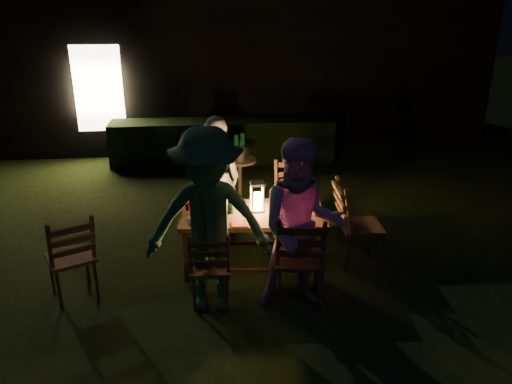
{
  "coord_description": "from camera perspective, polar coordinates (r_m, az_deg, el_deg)",
  "views": [
    {
      "loc": [
        -0.83,
        -5.49,
        2.98
      ],
      "look_at": [
        -0.26,
        -0.07,
        0.83
      ],
      "focal_mm": 35.0,
      "sensor_mm": 36.0,
      "label": 1
    }
  ],
  "objects": [
    {
      "name": "bottle_table",
      "position": [
        5.63,
        -2.88,
        -1.1
      ],
      "size": [
        0.07,
        0.07,
        0.28
      ],
      "primitive_type": "cylinder",
      "color": "#0F471E",
      "rests_on": "dining_table"
    },
    {
      "name": "bottle_bucket_b",
      "position": [
        7.54,
        -1.54,
        5.01
      ],
      "size": [
        0.07,
        0.07,
        0.32
      ],
      "primitive_type": "cylinder",
      "color": "#0F471E",
      "rests_on": "side_table"
    },
    {
      "name": "plate_near_right",
      "position": [
        5.51,
        4.41,
        -3.17
      ],
      "size": [
        0.25,
        0.25,
        0.01
      ],
      "primitive_type": "cylinder",
      "color": "white",
      "rests_on": "dining_table"
    },
    {
      "name": "chair_end",
      "position": [
        5.98,
        11.56,
        -5.28
      ],
      "size": [
        0.54,
        0.5,
        1.08
      ],
      "rotation": [
        0.0,
        0.0,
        -1.61
      ],
      "color": "#4B2E19",
      "rests_on": "ground"
    },
    {
      "name": "wineglass_b",
      "position": [
        5.57,
        -7.74,
        -2.12
      ],
      "size": [
        0.06,
        0.06,
        0.18
      ],
      "primitive_type": null,
      "color": "#59070F",
      "rests_on": "dining_table"
    },
    {
      "name": "wineglass_c",
      "position": [
        5.4,
        2.92,
        -2.69
      ],
      "size": [
        0.06,
        0.06,
        0.18
      ],
      "primitive_type": null,
      "color": "#59070F",
      "rests_on": "dining_table"
    },
    {
      "name": "plate_far_left",
      "position": [
        5.89,
        -5.74,
        -1.5
      ],
      "size": [
        0.25,
        0.25,
        0.01
      ],
      "primitive_type": "cylinder",
      "color": "white",
      "rests_on": "dining_table"
    },
    {
      "name": "side_table",
      "position": [
        7.57,
        -1.88,
        3.17
      ],
      "size": [
        0.51,
        0.51,
        0.68
      ],
      "color": "olive",
      "rests_on": "ground"
    },
    {
      "name": "plate_far_right",
      "position": [
        5.91,
        3.98,
        -1.39
      ],
      "size": [
        0.25,
        0.25,
        0.01
      ],
      "primitive_type": "cylinder",
      "color": "white",
      "rests_on": "dining_table"
    },
    {
      "name": "wineglass_d",
      "position": [
        5.86,
        5.7,
        -0.79
      ],
      "size": [
        0.06,
        0.06,
        0.18
      ],
      "primitive_type": null,
      "color": "#59070F",
      "rests_on": "dining_table"
    },
    {
      "name": "chair_spare",
      "position": [
        5.59,
        -20.16,
        -8.53
      ],
      "size": [
        0.62,
        0.64,
        1.01
      ],
      "rotation": [
        0.0,
        0.0,
        0.45
      ],
      "color": "#4B2E19",
      "rests_on": "ground"
    },
    {
      "name": "dining_table",
      "position": [
        5.71,
        -0.33,
        -2.99
      ],
      "size": [
        1.69,
        0.93,
        0.68
      ],
      "rotation": [
        0.0,
        0.0,
        -0.07
      ],
      "color": "#4B2E19",
      "rests_on": "ground"
    },
    {
      "name": "person_house_side",
      "position": [
        6.4,
        -4.55,
        1.64
      ],
      "size": [
        0.62,
        0.43,
        1.62
      ],
      "primitive_type": "imported",
      "rotation": [
        0.0,
        0.0,
        3.07
      ],
      "color": "beige",
      "rests_on": "ground"
    },
    {
      "name": "wineglass_a",
      "position": [
        5.91,
        -3.31,
        -0.53
      ],
      "size": [
        0.06,
        0.06,
        0.18
      ],
      "primitive_type": null,
      "color": "#59070F",
      "rests_on": "dining_table"
    },
    {
      "name": "chair_far_left",
      "position": [
        6.54,
        -4.44,
        -2.56
      ],
      "size": [
        0.51,
        0.54,
        1.06
      ],
      "rotation": [
        0.0,
        0.0,
        3.06
      ],
      "color": "#4B2E19",
      "rests_on": "ground"
    },
    {
      "name": "napkin_left",
      "position": [
        5.39,
        -1.85,
        -3.71
      ],
      "size": [
        0.18,
        0.14,
        0.01
      ],
      "primitive_type": "cube",
      "color": "red",
      "rests_on": "dining_table"
    },
    {
      "name": "chair_near_left",
      "position": [
        5.2,
        -5.16,
        -9.97
      ],
      "size": [
        0.43,
        0.46,
        0.9
      ],
      "rotation": [
        0.0,
        0.0,
        -0.06
      ],
      "color": "#4B2E19",
      "rests_on": "ground"
    },
    {
      "name": "ice_bucket",
      "position": [
        7.51,
        -1.9,
        4.55
      ],
      "size": [
        0.3,
        0.3,
        0.22
      ],
      "primitive_type": "cylinder",
      "color": "#A5A8AD",
      "rests_on": "side_table"
    },
    {
      "name": "wineglass_e",
      "position": [
        5.37,
        -1.33,
        -2.83
      ],
      "size": [
        0.06,
        0.06,
        0.18
      ],
      "primitive_type": null,
      "color": "silver",
      "rests_on": "dining_table"
    },
    {
      "name": "person_opp_right",
      "position": [
        4.88,
        5.19,
        -4.01
      ],
      "size": [
        0.91,
        0.73,
        1.77
      ],
      "primitive_type": "imported",
      "rotation": [
        0.0,
        0.0,
        -0.07
      ],
      "color": "#E19BDD",
      "rests_on": "ground"
    },
    {
      "name": "phone",
      "position": [
        5.43,
        -6.83,
        -3.68
      ],
      "size": [
        0.14,
        0.07,
        0.01
      ],
      "primitive_type": "cube",
      "color": "black",
      "rests_on": "dining_table"
    },
    {
      "name": "napkin_right",
      "position": [
        5.45,
        5.55,
        -3.52
      ],
      "size": [
        0.18,
        0.14,
        0.01
      ],
      "primitive_type": "cube",
      "color": "red",
      "rests_on": "dining_table"
    },
    {
      "name": "chair_far_right",
      "position": [
        6.57,
        4.3,
        -2.52
      ],
      "size": [
        0.48,
        0.51,
        1.03
      ],
      "rotation": [
        0.0,
        0.0,
        3.18
      ],
      "color": "#4B2E19",
      "rests_on": "ground"
    },
    {
      "name": "bottle_bucket_a",
      "position": [
        7.45,
        -2.26,
        4.82
      ],
      "size": [
        0.07,
        0.07,
        0.32
      ],
      "primitive_type": "cylinder",
      "color": "#0F471E",
      "rests_on": "side_table"
    },
    {
      "name": "person_opp_left",
      "position": [
        4.83,
        -5.46,
        -3.48
      ],
      "size": [
        1.27,
        0.79,
        1.89
      ],
      "primitive_type": "imported",
      "rotation": [
        0.0,
        0.0,
        -0.07
      ],
      "color": "#366C3C",
      "rests_on": "ground"
    },
    {
      "name": "garden_envelope",
      "position": [
        11.76,
        -1.99,
        14.65
      ],
      "size": [
        40.0,
        40.0,
        3.2
      ],
      "color": "black",
      "rests_on": "ground"
    },
    {
      "name": "plate_near_left",
      "position": [
        5.49,
        -6.03,
        -3.29
      ],
      "size": [
        0.25,
        0.25,
        0.01
      ],
      "primitive_type": "cylinder",
      "color": "white",
      "rests_on": "dining_table"
    },
    {
      "name": "chair_near_right",
      "position": [
        5.19,
        4.9,
        -9.37
      ],
      "size": [
        0.54,
        0.57,
        1.07
      ],
      "rotation": [
        0.0,
        0.0,
        -0.15
      ],
      "color": "#4B2E19",
      "rests_on": "ground"
    },
    {
      "name": "lantern",
      "position": [
        5.67,
        0.15,
        -0.71
      ],
      "size": [
        0.16,
        0.16,
        0.35
      ],
      "color": "white",
      "rests_on": "dining_table"
    }
  ]
}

